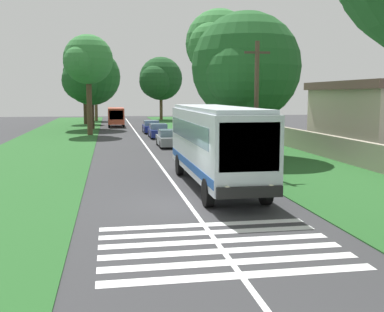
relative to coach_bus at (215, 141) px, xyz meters
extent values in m
plane|color=#333335|center=(-3.62, 1.80, -2.15)|extent=(160.00, 160.00, 0.00)
cube|color=#235623|center=(11.38, 10.00, -2.13)|extent=(120.00, 8.00, 0.04)
cube|color=#235623|center=(11.38, -6.40, -2.13)|extent=(120.00, 8.00, 0.04)
cube|color=silver|center=(11.38, 1.80, -2.14)|extent=(110.00, 0.16, 0.01)
cube|color=silver|center=(-0.03, 0.00, -0.05)|extent=(11.00, 2.50, 2.90)
cube|color=slate|center=(0.27, 0.00, 0.48)|extent=(9.68, 2.54, 0.85)
cube|color=slate|center=(-5.49, 0.00, 0.30)|extent=(0.08, 2.20, 1.74)
cube|color=#1E4C9E|center=(-0.03, 0.00, -1.05)|extent=(10.78, 2.53, 0.36)
cube|color=silver|center=(-0.03, 0.00, 1.49)|extent=(10.56, 2.30, 0.18)
cube|color=black|center=(-5.61, 0.00, -1.28)|extent=(0.16, 2.40, 0.40)
sphere|color=#F2EDCC|center=(-5.55, 0.80, -1.15)|extent=(0.24, 0.24, 0.24)
sphere|color=#F2EDCC|center=(-5.55, -0.81, -1.15)|extent=(0.24, 0.24, 0.24)
cylinder|color=black|center=(-3.93, 1.15, -1.60)|extent=(1.10, 0.32, 1.10)
cylinder|color=black|center=(3.47, 1.15, -1.60)|extent=(1.10, 0.32, 1.10)
cylinder|color=black|center=(-3.93, -1.15, -1.60)|extent=(1.10, 0.32, 1.10)
cylinder|color=black|center=(3.47, -1.15, -1.60)|extent=(1.10, 0.32, 1.10)
cube|color=silver|center=(-10.90, 1.80, -2.14)|extent=(0.45, 6.80, 0.01)
cube|color=silver|center=(-10.00, 1.80, -2.14)|extent=(0.45, 6.80, 0.01)
cube|color=silver|center=(-9.10, 1.80, -2.14)|extent=(0.45, 6.80, 0.01)
cube|color=silver|center=(-8.20, 1.80, -2.14)|extent=(0.45, 6.80, 0.01)
cube|color=silver|center=(-7.30, 1.80, -2.14)|extent=(0.45, 6.80, 0.01)
cube|color=silver|center=(-6.40, 1.80, -2.14)|extent=(0.45, 6.80, 0.01)
cube|color=gray|center=(17.59, -0.03, -1.62)|extent=(4.30, 1.75, 0.70)
cube|color=slate|center=(17.49, -0.03, -0.99)|extent=(2.00, 1.61, 0.55)
cylinder|color=black|center=(16.24, 0.75, -1.83)|extent=(0.64, 0.22, 0.64)
cylinder|color=black|center=(18.94, 0.75, -1.83)|extent=(0.64, 0.22, 0.64)
cylinder|color=black|center=(16.24, -0.81, -1.83)|extent=(0.64, 0.22, 0.64)
cylinder|color=black|center=(18.94, -0.81, -1.83)|extent=(0.64, 0.22, 0.64)
cube|color=navy|center=(25.94, -0.01, -1.62)|extent=(4.30, 1.75, 0.70)
cube|color=slate|center=(25.84, -0.01, -0.99)|extent=(2.00, 1.61, 0.55)
cylinder|color=black|center=(24.59, 0.77, -1.83)|extent=(0.64, 0.22, 0.64)
cylinder|color=black|center=(27.29, 0.77, -1.83)|extent=(0.64, 0.22, 0.64)
cylinder|color=black|center=(24.59, -0.79, -1.83)|extent=(0.64, 0.22, 0.64)
cylinder|color=black|center=(27.29, -0.79, -1.83)|extent=(0.64, 0.22, 0.64)
cube|color=navy|center=(32.20, 0.15, -1.62)|extent=(4.30, 1.75, 0.70)
cube|color=slate|center=(32.10, 0.15, -0.99)|extent=(2.00, 1.61, 0.55)
cylinder|color=black|center=(30.85, 0.93, -1.83)|extent=(0.64, 0.22, 0.64)
cylinder|color=black|center=(33.55, 0.93, -1.83)|extent=(0.64, 0.22, 0.64)
cylinder|color=black|center=(30.85, -0.63, -1.83)|extent=(0.64, 0.22, 0.64)
cylinder|color=black|center=(33.55, -0.63, -1.83)|extent=(0.64, 0.22, 0.64)
cube|color=#CC4C33|center=(43.93, 3.88, -0.67)|extent=(6.00, 2.10, 2.10)
cube|color=slate|center=(44.13, 3.88, -0.29)|extent=(5.04, 2.13, 0.70)
cube|color=slate|center=(40.96, 3.88, -0.46)|extent=(0.06, 1.76, 1.18)
cylinder|color=black|center=(42.03, 4.83, -1.77)|extent=(0.76, 0.24, 0.76)
cylinder|color=black|center=(45.83, 4.83, -1.77)|extent=(0.76, 0.24, 0.76)
cylinder|color=black|center=(42.03, 2.93, -1.77)|extent=(0.76, 0.24, 0.76)
cylinder|color=black|center=(45.83, 2.93, -1.77)|extent=(0.76, 0.24, 0.76)
cylinder|color=#4C3826|center=(30.34, 6.83, 1.14)|extent=(0.57, 0.57, 6.50)
sphere|color=#337A38|center=(30.34, 6.83, 5.81)|extent=(5.17, 5.17, 5.17)
sphere|color=#337A38|center=(31.89, 6.83, 5.43)|extent=(3.75, 3.75, 3.75)
sphere|color=#337A38|center=(29.04, 7.61, 5.43)|extent=(3.38, 3.38, 3.38)
cylinder|color=#3D2D1E|center=(39.12, 6.81, 0.17)|extent=(0.41, 0.41, 4.55)
sphere|color=#1E5623|center=(39.12, 6.81, 4.37)|extent=(7.01, 7.01, 7.01)
sphere|color=#1E5623|center=(41.22, 6.81, 3.84)|extent=(4.01, 4.01, 4.01)
sphere|color=#1E5623|center=(37.37, 7.86, 3.84)|extent=(4.84, 4.84, 4.84)
cylinder|color=#3D2D1E|center=(49.98, 8.18, 0.11)|extent=(0.57, 0.57, 4.42)
sphere|color=#19471E|center=(49.98, 8.18, 3.57)|extent=(4.56, 4.56, 4.56)
sphere|color=#19471E|center=(51.35, 8.18, 3.23)|extent=(2.68, 2.68, 2.68)
sphere|color=#19471E|center=(48.84, 8.86, 3.23)|extent=(3.33, 3.33, 3.33)
cylinder|color=brown|center=(58.99, 6.87, 0.31)|extent=(0.50, 0.50, 4.83)
sphere|color=#337A38|center=(58.99, 6.87, 4.04)|extent=(4.79, 4.79, 4.79)
sphere|color=#337A38|center=(60.42, 6.87, 3.68)|extent=(2.99, 2.99, 2.99)
sphere|color=#337A38|center=(57.79, 7.59, 3.68)|extent=(2.71, 2.71, 2.71)
cylinder|color=brown|center=(10.24, -4.44, -0.08)|extent=(0.58, 0.58, 4.06)
sphere|color=#1E5623|center=(10.24, -4.44, 4.00)|extent=(7.44, 7.44, 7.44)
sphere|color=#1E5623|center=(12.47, -4.44, 3.44)|extent=(5.13, 5.13, 5.13)
sphere|color=#1E5623|center=(8.38, -3.33, 3.44)|extent=(4.12, 4.12, 4.12)
cylinder|color=brown|center=(59.94, -4.02, 0.39)|extent=(0.52, 0.52, 4.98)
sphere|color=#19471E|center=(59.94, -4.02, 4.88)|extent=(7.30, 7.30, 7.30)
sphere|color=#19471E|center=(62.13, -4.02, 4.34)|extent=(4.33, 4.33, 4.33)
sphere|color=#19471E|center=(58.11, -2.92, 4.34)|extent=(5.39, 5.39, 5.39)
cylinder|color=brown|center=(16.83, -4.09, 1.32)|extent=(0.41, 0.41, 6.84)
sphere|color=#337A38|center=(16.83, -4.09, 6.24)|extent=(5.47, 5.47, 5.47)
sphere|color=#337A38|center=(18.48, -4.09, 5.83)|extent=(3.85, 3.85, 3.85)
sphere|color=#337A38|center=(15.47, -3.27, 5.83)|extent=(3.87, 3.87, 3.87)
cylinder|color=#473828|center=(3.41, -3.04, 1.43)|extent=(0.24, 0.24, 7.06)
cube|color=#3D3326|center=(3.41, -3.04, 4.36)|extent=(0.12, 1.40, 0.12)
cube|color=#9E937F|center=(16.38, -9.80, -1.34)|extent=(70.00, 0.40, 1.54)
camera|label=1|loc=(-21.37, 4.81, 2.11)|focal=44.47mm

